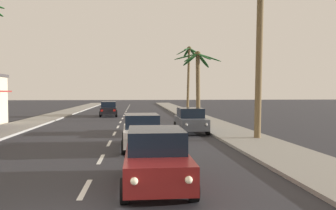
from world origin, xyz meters
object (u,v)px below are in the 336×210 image
at_px(palm_right_farthest, 189,67).
at_px(sedan_lead_at_stop_bar, 156,157).
at_px(sedan_oncoming_far, 109,109).
at_px(palm_right_third, 198,72).
at_px(sedan_parked_nearest_kerb, 191,120).
at_px(palm_right_second, 260,15).
at_px(sedan_third_in_queue, 142,131).

bearing_deg(palm_right_farthest, sedan_lead_at_stop_bar, -100.54).
distance_m(sedan_oncoming_far, palm_right_third, 11.68).
bearing_deg(sedan_parked_nearest_kerb, palm_right_second, -48.67).
xyz_separation_m(sedan_parked_nearest_kerb, palm_right_third, (2.30, 9.72, 3.82)).
xyz_separation_m(palm_right_third, palm_right_farthest, (1.29, 13.61, 1.61)).
distance_m(palm_right_second, palm_right_farthest, 27.15).
distance_m(sedan_parked_nearest_kerb, palm_right_farthest, 24.22).
bearing_deg(sedan_parked_nearest_kerb, palm_right_third, 76.69).
relative_size(palm_right_second, palm_right_farthest, 1.11).
distance_m(palm_right_third, palm_right_farthest, 13.76).
height_order(sedan_lead_at_stop_bar, sedan_parked_nearest_kerb, same).
height_order(sedan_parked_nearest_kerb, palm_right_third, palm_right_third).
relative_size(sedan_oncoming_far, palm_right_third, 0.67).
distance_m(sedan_lead_at_stop_bar, palm_right_second, 12.61).
relative_size(sedan_third_in_queue, palm_right_farthest, 0.49).
bearing_deg(sedan_third_in_queue, palm_right_third, 70.14).
bearing_deg(palm_right_farthest, sedan_oncoming_far, -144.65).
height_order(palm_right_third, palm_right_farthest, palm_right_farthest).
distance_m(sedan_parked_nearest_kerb, palm_right_second, 8.10).
bearing_deg(sedan_lead_at_stop_bar, sedan_parked_nearest_kerb, 76.21).
height_order(sedan_oncoming_far, palm_right_second, palm_right_second).
xyz_separation_m(sedan_oncoming_far, palm_right_farthest, (10.41, 7.38, 5.43)).
relative_size(sedan_third_in_queue, sedan_parked_nearest_kerb, 1.01).
relative_size(sedan_oncoming_far, palm_right_farthest, 0.50).
relative_size(sedan_third_in_queue, palm_right_third, 0.66).
bearing_deg(sedan_third_in_queue, sedan_parked_nearest_kerb, 60.73).
height_order(sedan_oncoming_far, palm_right_third, palm_right_third).
bearing_deg(sedan_parked_nearest_kerb, sedan_oncoming_far, 113.16).
bearing_deg(palm_right_third, palm_right_farthest, 84.58).
height_order(sedan_oncoming_far, sedan_parked_nearest_kerb, same).
xyz_separation_m(sedan_oncoming_far, palm_right_third, (9.12, -6.23, 3.82)).
height_order(sedan_lead_at_stop_bar, sedan_oncoming_far, same).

